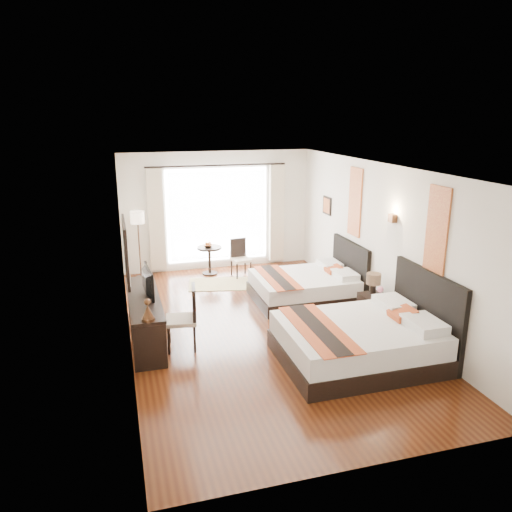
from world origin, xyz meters
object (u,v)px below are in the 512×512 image
object	(u,v)px
bed_far	(308,286)
fruit_bowl	(208,246)
nightstand	(375,310)
table_lamp	(374,280)
console_desk	(145,318)
window_chair	(241,265)
bed_near	(363,340)
television	(144,282)
side_table	(210,260)
desk_chair	(183,329)
floor_lamp	(138,222)
vase	(380,298)

from	to	relation	value
bed_far	fruit_bowl	world-z (taller)	bed_far
nightstand	table_lamp	size ratio (longest dim) A/B	1.36
bed_far	table_lamp	size ratio (longest dim) A/B	4.98
console_desk	bed_far	bearing A→B (deg)	16.73
window_chair	table_lamp	bearing A→B (deg)	19.12
bed_near	table_lamp	xyz separation A→B (m)	(0.86, 1.30, 0.44)
bed_far	television	distance (m)	3.45
bed_near	side_table	world-z (taller)	bed_near
fruit_bowl	table_lamp	bearing A→B (deg)	-56.55
television	window_chair	bearing A→B (deg)	-43.98
desk_chair	nightstand	bearing A→B (deg)	-172.52
nightstand	window_chair	world-z (taller)	window_chair
side_table	window_chair	bearing A→B (deg)	-28.57
television	desk_chair	xyz separation A→B (m)	(0.53, -0.55, -0.67)
nightstand	fruit_bowl	bearing A→B (deg)	122.38
console_desk	floor_lamp	size ratio (longest dim) A/B	1.42
fruit_bowl	side_table	bearing A→B (deg)	36.15
vase	console_desk	world-z (taller)	console_desk
vase	desk_chair	distance (m)	3.39
nightstand	floor_lamp	xyz separation A→B (m)	(-3.85, 3.83, 1.04)
vase	side_table	bearing A→B (deg)	120.24
window_chair	floor_lamp	bearing A→B (deg)	-111.49
table_lamp	fruit_bowl	bearing A→B (deg)	123.45
television	floor_lamp	xyz separation A→B (m)	(0.10, 3.28, 0.32)
fruit_bowl	vase	bearing A→B (deg)	-59.30
bed_near	console_desk	distance (m)	3.53
bed_far	desk_chair	xyz separation A→B (m)	(-2.72, -1.46, 0.02)
console_desk	floor_lamp	distance (m)	3.48
nightstand	floor_lamp	size ratio (longest dim) A/B	0.36
vase	desk_chair	world-z (taller)	desk_chair
window_chair	desk_chair	bearing A→B (deg)	-36.63
bed_near	nightstand	world-z (taller)	bed_near
vase	television	xyz separation A→B (m)	(-3.91, 0.75, 0.42)
vase	window_chair	world-z (taller)	window_chair
nightstand	side_table	distance (m)	4.32
table_lamp	console_desk	world-z (taller)	table_lamp
vase	nightstand	bearing A→B (deg)	79.68
vase	floor_lamp	distance (m)	5.59
bed_far	side_table	distance (m)	2.71
television	fruit_bowl	xyz separation A→B (m)	(1.64, 3.09, -0.30)
side_table	floor_lamp	bearing A→B (deg)	173.75
floor_lamp	window_chair	distance (m)	2.52
table_lamp	window_chair	distance (m)	3.60
bed_near	fruit_bowl	bearing A→B (deg)	106.91
fruit_bowl	floor_lamp	bearing A→B (deg)	172.85
console_desk	television	distance (m)	0.62
vase	television	world-z (taller)	television
table_lamp	vase	world-z (taller)	table_lamp
television	desk_chair	distance (m)	1.02
table_lamp	floor_lamp	size ratio (longest dim) A/B	0.26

